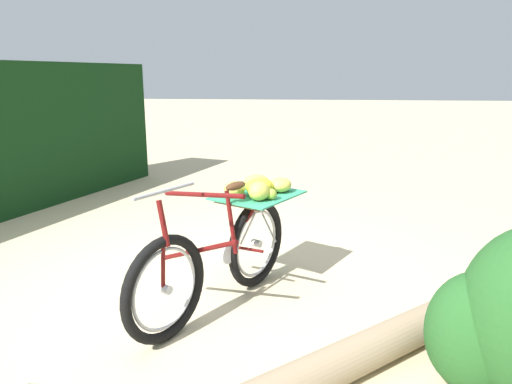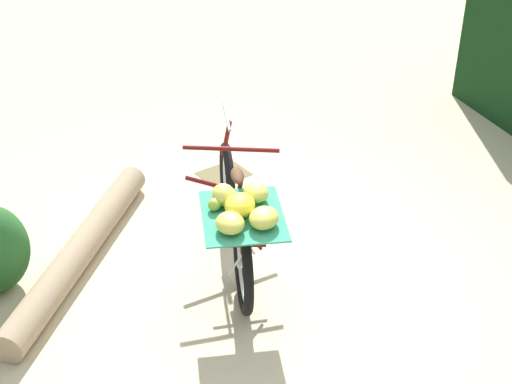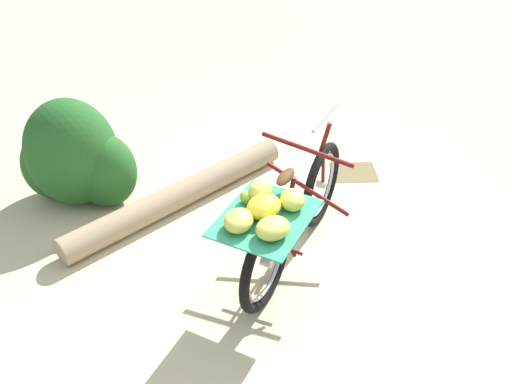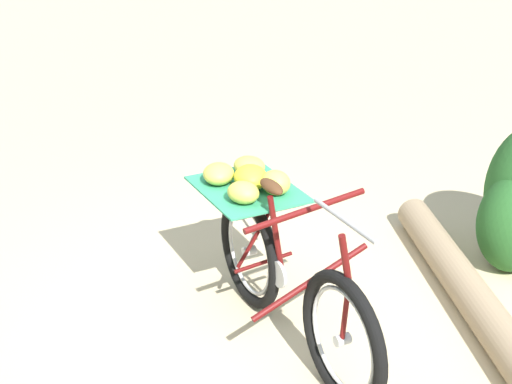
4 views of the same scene
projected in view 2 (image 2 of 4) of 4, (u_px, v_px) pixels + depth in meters
ground_plane at (276, 270)px, 5.48m from camera, size 60.00×60.00×0.00m
bicycle at (236, 217)px, 5.18m from camera, size 1.12×1.70×1.03m
fallen_log at (80, 249)px, 5.50m from camera, size 1.86×1.66×0.23m
path_stone at (109, 213)px, 6.07m from camera, size 0.16×0.13×0.10m
leaf_litter_patch at (224, 174)px, 6.74m from camera, size 0.44×0.36×0.01m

